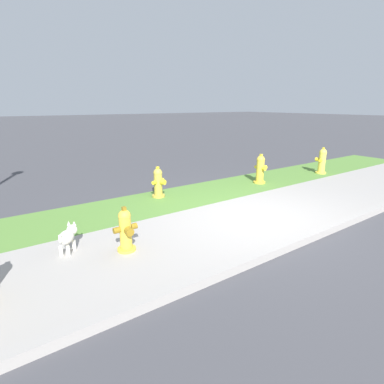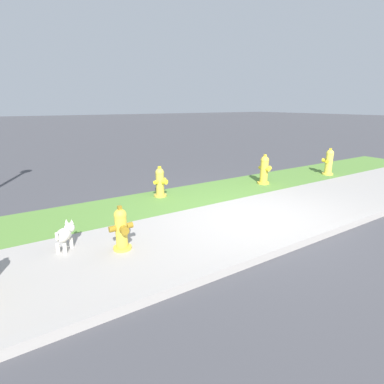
# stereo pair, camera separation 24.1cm
# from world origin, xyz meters

# --- Properties ---
(ground_plane) EXTENTS (120.00, 120.00, 0.00)m
(ground_plane) POSITION_xyz_m (0.00, 0.00, 0.00)
(ground_plane) COLOR #424247
(sidewalk_pavement) EXTENTS (18.00, 2.23, 0.01)m
(sidewalk_pavement) POSITION_xyz_m (0.00, 0.00, 0.01)
(sidewalk_pavement) COLOR #9E9993
(sidewalk_pavement) RESTS_ON ground
(grass_verge) EXTENTS (18.00, 1.64, 0.01)m
(grass_verge) POSITION_xyz_m (0.00, 1.93, 0.00)
(grass_verge) COLOR #568438
(grass_verge) RESTS_ON ground
(street_curb) EXTENTS (18.00, 0.16, 0.12)m
(street_curb) POSITION_xyz_m (0.00, -1.19, 0.06)
(street_curb) COLOR #9E9993
(street_curb) RESTS_ON ground
(fire_hydrant_far_end) EXTENTS (0.40, 0.38, 0.82)m
(fire_hydrant_far_end) POSITION_xyz_m (4.58, 1.53, 0.40)
(fire_hydrant_far_end) COLOR yellow
(fire_hydrant_far_end) RESTS_ON ground
(fire_hydrant_near_corner) EXTENTS (0.37, 0.40, 0.81)m
(fire_hydrant_near_corner) POSITION_xyz_m (2.09, 1.80, 0.39)
(fire_hydrant_near_corner) COLOR gold
(fire_hydrant_near_corner) RESTS_ON ground
(fire_hydrant_at_driveway) EXTENTS (0.38, 0.36, 0.73)m
(fire_hydrant_at_driveway) POSITION_xyz_m (-0.84, 2.26, 0.35)
(fire_hydrant_at_driveway) COLOR gold
(fire_hydrant_at_driveway) RESTS_ON ground
(fire_hydrant_across_street) EXTENTS (0.36, 0.32, 0.70)m
(fire_hydrant_across_street) POSITION_xyz_m (-2.54, 0.14, 0.33)
(fire_hydrant_across_street) COLOR gold
(fire_hydrant_across_street) RESTS_ON ground
(small_white_dog) EXTENTS (0.37, 0.41, 0.42)m
(small_white_dog) POSITION_xyz_m (-3.25, 0.61, 0.25)
(small_white_dog) COLOR silver
(small_white_dog) RESTS_ON ground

